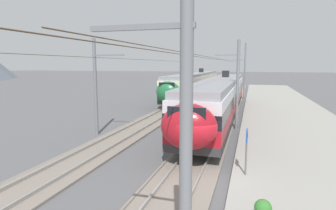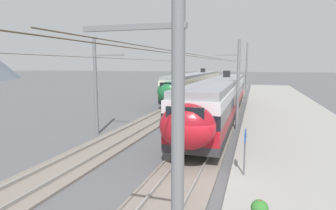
# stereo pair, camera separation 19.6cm
# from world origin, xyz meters

# --- Properties ---
(ground_plane) EXTENTS (400.00, 400.00, 0.00)m
(ground_plane) POSITION_xyz_m (0.00, 0.00, 0.00)
(ground_plane) COLOR #565659
(track_near) EXTENTS (120.00, 3.00, 0.28)m
(track_near) POSITION_xyz_m (0.00, 0.91, 0.07)
(track_near) COLOR slate
(track_near) RESTS_ON ground
(track_far) EXTENTS (120.00, 3.00, 0.28)m
(track_far) POSITION_xyz_m (0.00, 6.90, 0.07)
(track_far) COLOR slate
(track_far) RESTS_ON ground
(train_near_platform) EXTENTS (29.22, 3.02, 4.27)m
(train_near_platform) POSITION_xyz_m (14.32, 0.91, 2.23)
(train_near_platform) COLOR #2D2D30
(train_near_platform) RESTS_ON track_near
(train_far_track) EXTENTS (32.50, 2.98, 4.27)m
(train_far_track) POSITION_xyz_m (32.59, 6.90, 2.23)
(train_far_track) COLOR #2D2D30
(train_far_track) RESTS_ON track_far
(catenary_mast_west) EXTENTS (39.43, 2.00, 7.33)m
(catenary_mast_west) POSITION_xyz_m (-7.50, -0.67, 3.86)
(catenary_mast_west) COLOR slate
(catenary_mast_west) RESTS_ON ground
(catenary_mast_mid) EXTENTS (39.43, 2.00, 7.13)m
(catenary_mast_mid) POSITION_xyz_m (10.71, -0.67, 3.78)
(catenary_mast_mid) COLOR slate
(catenary_mast_mid) RESTS_ON ground
(catenary_mast_east) EXTENTS (39.43, 2.00, 8.42)m
(catenary_mast_east) POSITION_xyz_m (31.69, -0.69, 4.33)
(catenary_mast_east) COLOR slate
(catenary_mast_east) RESTS_ON ground
(catenary_mast_far_side) EXTENTS (39.43, 2.49, 7.08)m
(catenary_mast_far_side) POSITION_xyz_m (5.84, 8.93, 3.77)
(catenary_mast_far_side) COLOR slate
(catenary_mast_far_side) RESTS_ON ground
(platform_sign) EXTENTS (0.70, 0.08, 2.06)m
(platform_sign) POSITION_xyz_m (0.22, -1.77, 1.81)
(platform_sign) COLOR #59595B
(platform_sign) RESTS_ON platform_slab
(potted_plant_platform_edge) EXTENTS (0.54, 0.54, 0.75)m
(potted_plant_platform_edge) POSITION_xyz_m (-3.62, -2.38, 0.72)
(potted_plant_platform_edge) COLOR brown
(potted_plant_platform_edge) RESTS_ON platform_slab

